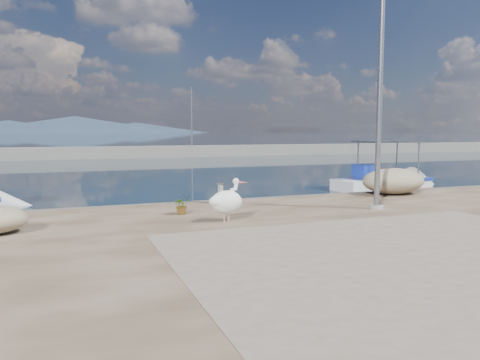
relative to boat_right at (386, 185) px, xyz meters
The scene contains 10 objects.
ground 13.01m from the boat_right, 137.28° to the right, with size 1400.00×1400.00×0.00m, color #162635.
quay_patch 14.60m from the boat_right, 125.90° to the right, with size 9.00×7.00×0.01m, color gray.
breakwater 32.61m from the boat_right, 107.05° to the left, with size 120.00×2.20×7.50m.
mountains 641.26m from the boat_right, 90.46° to the left, with size 370.00×280.00×22.00m.
boat_right is the anchor object (origin of this frame).
pelican 13.09m from the boat_right, 145.76° to the right, with size 1.17×0.72×1.11m.
lamp_post 9.94m from the boat_right, 129.96° to the right, with size 0.44×0.96×7.00m.
bollard_near 11.01m from the boat_right, 155.90° to the right, with size 0.23×0.23×0.69m.
potted_plant 13.10m from the boat_right, 152.94° to the right, with size 0.48×0.41×0.53m, color #33722D.
net_pile_c 5.70m from the boat_right, 125.75° to the right, with size 2.45×1.75×0.96m, color #C7BA94.
Camera 1 is at (-5.16, -9.89, 2.85)m, focal length 35.00 mm.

